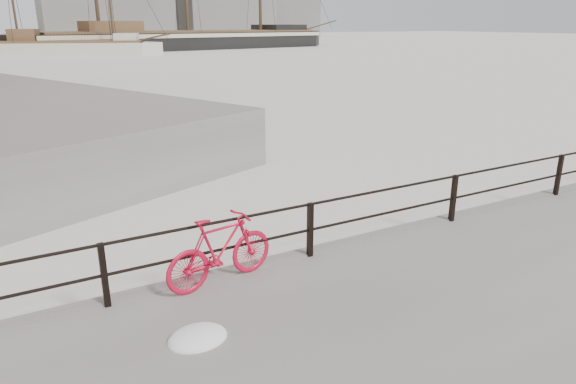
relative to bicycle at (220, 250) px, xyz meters
name	(u,v)px	position (x,y,z in m)	size (l,w,h in m)	color
ground	(444,233)	(5.26, 0.31, -0.92)	(400.00, 400.00, 0.00)	white
guardrail	(453,198)	(5.26, 0.16, -0.07)	(28.00, 0.10, 1.00)	black
bicycle	(220,250)	(0.00, 0.00, 0.00)	(1.90, 0.28, 1.15)	red
barque_black	(189,49)	(26.78, 79.86, -0.92)	(65.01, 21.28, 36.44)	black
schooner_mid	(69,55)	(6.67, 71.53, -0.92)	(27.10, 11.47, 19.66)	beige
industrial_west	(105,3)	(25.26, 140.31, 8.08)	(32.00, 18.00, 18.00)	gray
industrial_east	(282,14)	(83.26, 150.31, 6.08)	(20.00, 16.00, 14.00)	gray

